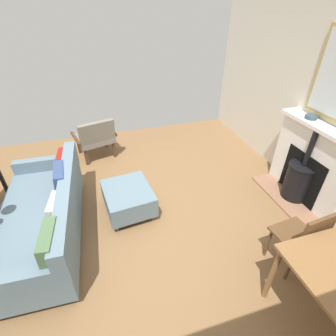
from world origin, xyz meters
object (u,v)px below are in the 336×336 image
Objects in this scene: mantel_bowl_near at (311,117)px; ottoman at (128,198)px; armchair_accent at (95,137)px; sofa at (45,216)px; dining_chair_near_fireplace at (304,237)px; fireplace at (308,169)px.

ottoman is at bearing -4.13° from mantel_bowl_near.
mantel_bowl_near is at bearing 147.86° from armchair_accent.
sofa is 1.86m from armchair_accent.
mantel_bowl_near is 1.66m from dining_chair_near_fireplace.
dining_chair_near_fireplace reaches higher than ottoman.
mantel_bowl_near is 0.18× the size of dining_chair_near_fireplace.
fireplace is 3.38m from armchair_accent.
mantel_bowl_near is 0.19× the size of armchair_accent.
mantel_bowl_near is at bearing -127.10° from dining_chair_near_fireplace.
fireplace is 0.65× the size of sofa.
fireplace is 1.72× the size of ottoman.
sofa is 2.39× the size of dining_chair_near_fireplace.
sofa is at bearing -25.80° from dining_chair_near_fireplace.
mantel_bowl_near is 3.54m from sofa.
fireplace is 1.55× the size of dining_chair_near_fireplace.
fireplace is at bearing 144.15° from armchair_accent.
ottoman is 0.90× the size of dining_chair_near_fireplace.
armchair_accent is at bearing -32.14° from mantel_bowl_near.
armchair_accent is at bearing -78.92° from ottoman.
dining_chair_near_fireplace is at bearing 47.18° from fireplace.
sofa is 2.82m from dining_chair_near_fireplace.
ottoman is 2.09m from dining_chair_near_fireplace.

